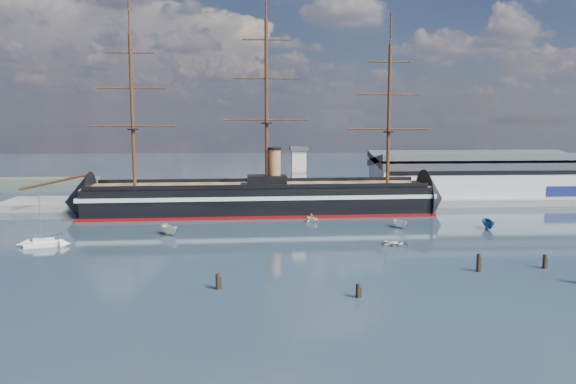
{
  "coord_description": "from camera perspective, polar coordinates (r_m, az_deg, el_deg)",
  "views": [
    {
      "loc": [
        -11.22,
        -85.7,
        24.46
      ],
      "look_at": [
        -2.71,
        35.0,
        9.0
      ],
      "focal_mm": 35.0,
      "sensor_mm": 36.0,
      "label": 1
    }
  ],
  "objects": [
    {
      "name": "motorboat_f",
      "position": [
        135.31,
        19.69,
        -3.56
      ],
      "size": [
        7.12,
        3.55,
        2.72
      ],
      "primitive_type": "imported",
      "rotation": [
        0.0,
        0.0,
        -0.16
      ],
      "color": "navy",
      "rests_on": "ground"
    },
    {
      "name": "motorboat_d",
      "position": [
        136.15,
        2.45,
        -3.07
      ],
      "size": [
        6.73,
        5.67,
        2.29
      ],
      "primitive_type": "imported",
      "rotation": [
        0.0,
        0.0,
        0.57
      ],
      "color": "white",
      "rests_on": "ground"
    },
    {
      "name": "warship",
      "position": [
        147.12,
        -3.6,
        -0.71
      ],
      "size": [
        113.07,
        18.42,
        53.94
      ],
      "rotation": [
        0.0,
        0.0,
        0.02
      ],
      "color": "black",
      "rests_on": "ground"
    },
    {
      "name": "quay_tower",
      "position": [
        160.01,
        1.08,
        2.01
      ],
      "size": [
        5.0,
        5.0,
        15.0
      ],
      "color": "silver",
      "rests_on": "ground"
    },
    {
      "name": "piling_near_left",
      "position": [
        83.68,
        -7.13,
        -9.77
      ],
      "size": [
        0.64,
        0.64,
        3.07
      ],
      "primitive_type": "cylinder",
      "color": "black",
      "rests_on": "ground"
    },
    {
      "name": "sailboat",
      "position": [
        119.71,
        -23.55,
        -4.76
      ],
      "size": [
        7.58,
        3.98,
        11.64
      ],
      "rotation": [
        0.0,
        0.0,
        0.27
      ],
      "color": "white",
      "rests_on": "ground"
    },
    {
      "name": "piling_near_mid",
      "position": [
        79.88,
        7.11,
        -10.61
      ],
      "size": [
        0.64,
        0.64,
        2.69
      ],
      "primitive_type": "cylinder",
      "color": "black",
      "rests_on": "ground"
    },
    {
      "name": "motorboat_c",
      "position": [
        131.15,
        11.35,
        -3.61
      ],
      "size": [
        6.36,
        3.47,
        2.41
      ],
      "primitive_type": "imported",
      "rotation": [
        0.0,
        0.0,
        0.22
      ],
      "color": "silver",
      "rests_on": "ground"
    },
    {
      "name": "warehouse",
      "position": [
        180.33,
        18.57,
        1.66
      ],
      "size": [
        63.0,
        21.0,
        11.6
      ],
      "color": "#B7BABC",
      "rests_on": "ground"
    },
    {
      "name": "piling_near_right",
      "position": [
        97.37,
        18.74,
        -7.66
      ],
      "size": [
        0.64,
        0.64,
        3.68
      ],
      "primitive_type": "cylinder",
      "color": "black",
      "rests_on": "ground"
    },
    {
      "name": "piling_far_right",
      "position": [
        103.38,
        24.58,
        -7.08
      ],
      "size": [
        0.64,
        0.64,
        3.09
      ],
      "primitive_type": "cylinder",
      "color": "black",
      "rests_on": "ground"
    },
    {
      "name": "quay",
      "position": [
        164.91,
        3.41,
        -1.26
      ],
      "size": [
        180.0,
        18.0,
        2.0
      ],
      "primitive_type": "cube",
      "color": "slate",
      "rests_on": "ground"
    },
    {
      "name": "motorboat_a",
      "position": [
        123.59,
        -11.93,
        -4.29
      ],
      "size": [
        7.22,
        5.85,
        2.77
      ],
      "primitive_type": "imported",
      "rotation": [
        0.0,
        0.0,
        0.56
      ],
      "color": "silver",
      "rests_on": "ground"
    },
    {
      "name": "ground",
      "position": [
        128.54,
        1.05,
        -3.69
      ],
      "size": [
        600.0,
        600.0,
        0.0
      ],
      "primitive_type": "plane",
      "color": "#252F38",
      "rests_on": "ground"
    },
    {
      "name": "motorboat_e",
      "position": [
        112.59,
        10.95,
        -5.4
      ],
      "size": [
        3.2,
        3.39,
        1.56
      ],
      "primitive_type": "imported",
      "rotation": [
        0.0,
        0.0,
        0.85
      ],
      "color": "silver",
      "rests_on": "ground"
    }
  ]
}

